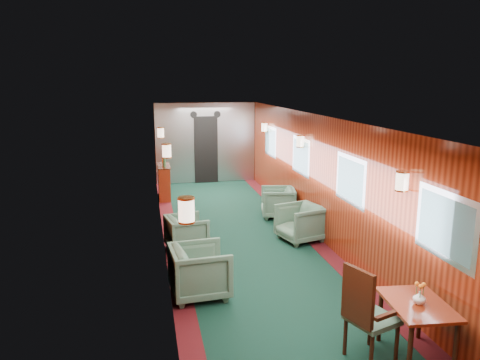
{
  "coord_description": "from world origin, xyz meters",
  "views": [
    {
      "loc": [
        -1.77,
        -7.96,
        3.06
      ],
      "look_at": [
        0.0,
        0.73,
        1.15
      ],
      "focal_mm": 35.0,
      "sensor_mm": 36.0,
      "label": 1
    }
  ],
  "objects_px": {
    "armchair_left_near": "(200,271)",
    "credenza": "(164,181)",
    "armchair_right_near": "(300,223)",
    "armchair_right_far": "(278,202)",
    "armchair_left_far": "(187,233)",
    "side_chair": "(366,311)",
    "dining_table": "(417,312)"
  },
  "relations": [
    {
      "from": "dining_table",
      "to": "armchair_left_far",
      "type": "relative_size",
      "value": 1.34
    },
    {
      "from": "credenza",
      "to": "armchair_right_near",
      "type": "relative_size",
      "value": 1.49
    },
    {
      "from": "armchair_left_near",
      "to": "armchair_right_near",
      "type": "relative_size",
      "value": 1.05
    },
    {
      "from": "armchair_right_near",
      "to": "armchair_right_far",
      "type": "xyz_separation_m",
      "value": [
        0.02,
        1.62,
        -0.01
      ]
    },
    {
      "from": "credenza",
      "to": "armchair_left_far",
      "type": "relative_size",
      "value": 1.64
    },
    {
      "from": "armchair_left_far",
      "to": "armchair_left_near",
      "type": "bearing_deg",
      "value": 169.75
    },
    {
      "from": "dining_table",
      "to": "armchair_right_far",
      "type": "xyz_separation_m",
      "value": [
        0.03,
        5.62,
        -0.22
      ]
    },
    {
      "from": "dining_table",
      "to": "armchair_left_far",
      "type": "distance_m",
      "value": 4.5
    },
    {
      "from": "side_chair",
      "to": "armchair_right_near",
      "type": "relative_size",
      "value": 1.43
    },
    {
      "from": "side_chair",
      "to": "armchair_left_near",
      "type": "relative_size",
      "value": 1.36
    },
    {
      "from": "side_chair",
      "to": "armchair_right_near",
      "type": "bearing_deg",
      "value": 61.7
    },
    {
      "from": "armchair_left_far",
      "to": "armchair_right_near",
      "type": "bearing_deg",
      "value": -99.18
    },
    {
      "from": "dining_table",
      "to": "armchair_right_near",
      "type": "bearing_deg",
      "value": 95.18
    },
    {
      "from": "side_chair",
      "to": "credenza",
      "type": "bearing_deg",
      "value": 83.53
    },
    {
      "from": "armchair_left_far",
      "to": "armchair_right_far",
      "type": "relative_size",
      "value": 0.94
    },
    {
      "from": "side_chair",
      "to": "armchair_left_far",
      "type": "height_order",
      "value": "side_chair"
    },
    {
      "from": "dining_table",
      "to": "armchair_right_far",
      "type": "relative_size",
      "value": 1.26
    },
    {
      "from": "credenza",
      "to": "armchair_right_near",
      "type": "xyz_separation_m",
      "value": [
        2.43,
        -3.86,
        -0.1
      ]
    },
    {
      "from": "dining_table",
      "to": "credenza",
      "type": "distance_m",
      "value": 8.22
    },
    {
      "from": "dining_table",
      "to": "armchair_right_near",
      "type": "relative_size",
      "value": 1.21
    },
    {
      "from": "side_chair",
      "to": "armchair_right_far",
      "type": "xyz_separation_m",
      "value": [
        0.61,
        5.55,
        -0.26
      ]
    },
    {
      "from": "dining_table",
      "to": "armchair_right_far",
      "type": "bearing_deg",
      "value": 95.02
    },
    {
      "from": "credenza",
      "to": "side_chair",
      "type": "bearing_deg",
      "value": -76.7
    },
    {
      "from": "armchair_right_far",
      "to": "armchair_left_far",
      "type": "bearing_deg",
      "value": -41.48
    },
    {
      "from": "armchair_left_far",
      "to": "side_chair",
      "type": "bearing_deg",
      "value": -168.31
    },
    {
      "from": "side_chair",
      "to": "armchair_left_near",
      "type": "bearing_deg",
      "value": 109.17
    },
    {
      "from": "credenza",
      "to": "dining_table",
      "type": "bearing_deg",
      "value": -72.86
    },
    {
      "from": "side_chair",
      "to": "credenza",
      "type": "xyz_separation_m",
      "value": [
        -1.84,
        7.79,
        -0.15
      ]
    },
    {
      "from": "armchair_left_near",
      "to": "credenza",
      "type": "bearing_deg",
      "value": -2.37
    },
    {
      "from": "dining_table",
      "to": "armchair_left_near",
      "type": "xyz_separation_m",
      "value": [
        -2.16,
        2.02,
        -0.19
      ]
    },
    {
      "from": "side_chair",
      "to": "armchair_right_near",
      "type": "xyz_separation_m",
      "value": [
        0.59,
        3.93,
        -0.25
      ]
    },
    {
      "from": "credenza",
      "to": "armchair_left_far",
      "type": "xyz_separation_m",
      "value": [
        0.24,
        -3.92,
        -0.13
      ]
    }
  ]
}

